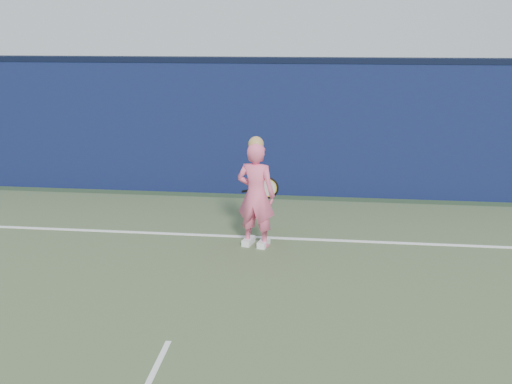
# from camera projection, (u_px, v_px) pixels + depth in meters

# --- Properties ---
(backstop_wall) EXTENTS (24.00, 0.40, 2.50)m
(backstop_wall) POSITION_uv_depth(u_px,v_px,m) (241.00, 129.00, 10.44)
(backstop_wall) COLOR #0E1C3E
(backstop_wall) RESTS_ON ground
(wall_cap) EXTENTS (24.00, 0.42, 0.10)m
(wall_cap) POSITION_uv_depth(u_px,v_px,m) (240.00, 60.00, 10.07)
(wall_cap) COLOR black
(wall_cap) RESTS_ON backstop_wall
(player) EXTENTS (0.64, 0.50, 1.65)m
(player) POSITION_uv_depth(u_px,v_px,m) (256.00, 195.00, 7.84)
(player) COLOR #FF638D
(player) RESTS_ON ground
(racket) EXTENTS (0.60, 0.24, 0.34)m
(racket) POSITION_uv_depth(u_px,v_px,m) (266.00, 188.00, 8.22)
(racket) COLOR black
(racket) RESTS_ON ground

